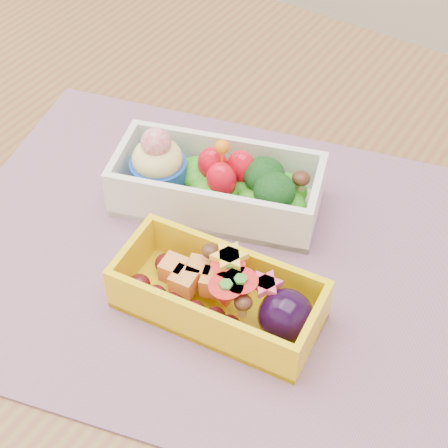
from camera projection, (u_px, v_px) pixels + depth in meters
The scene contains 4 objects.
table at pixel (237, 331), 0.67m from camera, with size 1.20×0.80×0.75m.
placemat at pixel (213, 255), 0.61m from camera, with size 0.46×0.35×0.00m, color gray.
bento_white at pixel (216, 183), 0.63m from camera, with size 0.20×0.13×0.08m.
bento_yellow at pixel (222, 295), 0.55m from camera, with size 0.17×0.09×0.05m.
Camera 1 is at (0.20, -0.33, 1.21)m, focal length 57.02 mm.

